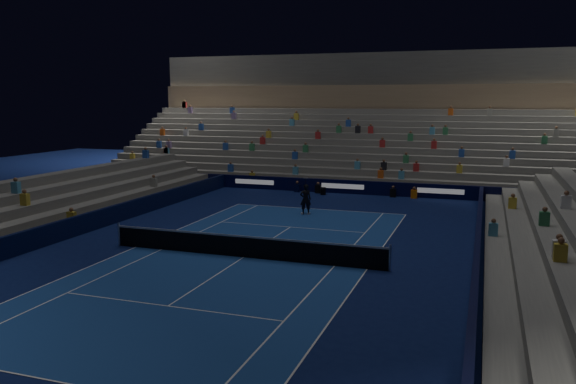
# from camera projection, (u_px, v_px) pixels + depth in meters

# --- Properties ---
(ground) EXTENTS (90.00, 90.00, 0.00)m
(ground) POSITION_uv_depth(u_px,v_px,m) (244.00, 257.00, 25.26)
(ground) COLOR #0B1647
(ground) RESTS_ON ground
(court_surface) EXTENTS (10.97, 23.77, 0.01)m
(court_surface) POSITION_uv_depth(u_px,v_px,m) (244.00, 257.00, 25.26)
(court_surface) COLOR navy
(court_surface) RESTS_ON ground
(sponsor_barrier_far) EXTENTS (44.00, 0.25, 1.00)m
(sponsor_barrier_far) POSITION_uv_depth(u_px,v_px,m) (343.00, 187.00, 42.46)
(sponsor_barrier_far) COLOR black
(sponsor_barrier_far) RESTS_ON ground
(sponsor_barrier_east) EXTENTS (0.25, 37.00, 1.00)m
(sponsor_barrier_east) POSITION_uv_depth(u_px,v_px,m) (476.00, 267.00, 22.07)
(sponsor_barrier_east) COLOR black
(sponsor_barrier_east) RESTS_ON ground
(sponsor_barrier_west) EXTENTS (0.25, 37.00, 1.00)m
(sponsor_barrier_west) POSITION_uv_depth(u_px,v_px,m) (62.00, 230.00, 28.29)
(sponsor_barrier_west) COLOR #080F32
(sponsor_barrier_west) RESTS_ON ground
(grandstand_main) EXTENTS (44.00, 15.20, 11.20)m
(grandstand_main) POSITION_uv_depth(u_px,v_px,m) (368.00, 139.00, 50.78)
(grandstand_main) COLOR slate
(grandstand_main) RESTS_ON ground
(grandstand_west) EXTENTS (5.00, 37.00, 2.50)m
(grandstand_west) POSITION_uv_depth(u_px,v_px,m) (6.00, 217.00, 29.34)
(grandstand_west) COLOR slate
(grandstand_west) RESTS_ON ground
(tennis_net) EXTENTS (12.90, 0.10, 1.10)m
(tennis_net) POSITION_uv_depth(u_px,v_px,m) (244.00, 246.00, 25.18)
(tennis_net) COLOR #B2B2B7
(tennis_net) RESTS_ON ground
(tennis_player) EXTENTS (0.79, 0.67, 1.85)m
(tennis_player) POSITION_uv_depth(u_px,v_px,m) (306.00, 199.00, 34.62)
(tennis_player) COLOR black
(tennis_player) RESTS_ON ground
(broadcast_camera) EXTENTS (0.50, 0.88, 0.51)m
(broadcast_camera) POSITION_uv_depth(u_px,v_px,m) (323.00, 191.00, 41.92)
(broadcast_camera) COLOR black
(broadcast_camera) RESTS_ON ground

